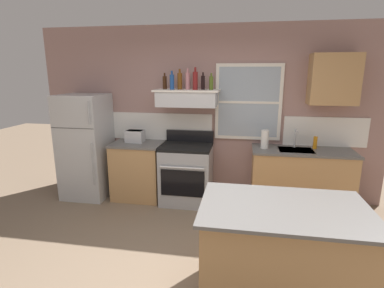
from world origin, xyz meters
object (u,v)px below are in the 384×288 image
Objects in this scene: bottle_blue_liqueur at (172,82)px; refrigerator at (86,146)px; bottle_balsamic_dark at (203,82)px; paper_towel_roll at (265,139)px; stove_range at (187,173)px; bottle_brown_stout at (165,82)px; bottle_olive_oil_square at (211,83)px; bottle_rose_pink at (188,81)px; dish_soap_bottle at (315,143)px; kitchen_island at (281,255)px; bottle_amber_wine at (180,81)px; bottle_red_label_wine at (195,80)px; toaster at (135,136)px.

refrigerator is at bearing -177.17° from bottle_blue_liqueur.
bottle_blue_liqueur is (1.43, 0.07, 1.03)m from refrigerator.
bottle_balsamic_dark reaches higher than paper_towel_roll.
stove_range is at bearing 0.80° from refrigerator.
refrigerator is 1.65m from bottle_brown_stout.
stove_range is 4.00× the size of bottle_blue_liqueur.
refrigerator is at bearing -176.52° from bottle_olive_oil_square.
bottle_brown_stout is 0.79× the size of bottle_rose_pink.
bottle_brown_stout is 1.34× the size of dish_soap_bottle.
refrigerator is 6.09× the size of bottle_blue_liqueur.
kitchen_island is (1.56, -2.05, -1.39)m from bottle_brown_stout.
bottle_amber_wine is (1.53, 0.13, 1.04)m from refrigerator.
bottle_blue_liqueur is 2.27m from dish_soap_bottle.
bottle_blue_liqueur reaches higher than bottle_brown_stout.
bottle_balsamic_dark is (0.23, -0.03, -0.02)m from bottle_rose_pink.
bottle_brown_stout is 2.39m from dish_soap_bottle.
bottle_red_label_wine is 1.79× the size of dish_soap_bottle.
dish_soap_bottle is at bearing 0.40° from bottle_brown_stout.
toaster is 2.93m from kitchen_island.
bottle_amber_wine is 0.35m from bottle_balsamic_dark.
kitchen_island is at bearing -108.05° from dish_soap_bottle.
stove_range is 3.65× the size of bottle_amber_wine.
bottle_brown_stout is 0.81× the size of bottle_amber_wine.
bottle_olive_oil_square is 2.60m from kitchen_island.
bottle_olive_oil_square is (0.35, -0.03, -0.03)m from bottle_rose_pink.
bottle_red_label_wine is (0.13, -0.08, 0.01)m from bottle_rose_pink.
bottle_brown_stout is 0.15m from bottle_blue_liqueur.
refrigerator is 6.94× the size of bottle_olive_oil_square.
paper_towel_roll is 2.06m from kitchen_island.
bottle_olive_oil_square is at bearing 0.69° from toaster.
bottle_balsamic_dark is at bearing 3.68° from refrigerator.
paper_towel_roll is (1.16, 0.04, 0.58)m from stove_range.
refrigerator is 9.23× the size of dish_soap_bottle.
refrigerator reaches higher than kitchen_island.
stove_range is 1.41m from bottle_blue_liqueur.
bottle_olive_oil_square reaches higher than dish_soap_bottle.
bottle_blue_liqueur is 0.46m from bottle_balsamic_dark.
bottle_olive_oil_square is (0.12, 0.00, -0.00)m from bottle_balsamic_dark.
bottle_rose_pink reaches higher than bottle_balsamic_dark.
toaster is 0.99× the size of bottle_amber_wine.
bottle_brown_stout is 0.24m from bottle_amber_wine.
kitchen_island is at bearing -59.60° from bottle_rose_pink.
dish_soap_bottle is (2.10, 0.09, -0.86)m from bottle_blue_liqueur.
refrigerator is 5.60× the size of toaster.
bottle_blue_liqueur is 0.19× the size of kitchen_island.
bottle_blue_liqueur is 0.24m from bottle_rose_pink.
bottle_amber_wine is 0.21× the size of kitchen_island.
bottle_amber_wine is 2.81m from kitchen_island.
refrigerator is 1.69m from stove_range.
bottle_red_label_wine is at bearing -167.79° from bottle_olive_oil_square.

